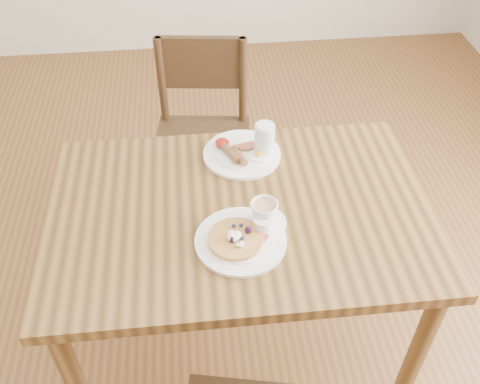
{
  "coord_description": "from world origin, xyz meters",
  "views": [
    {
      "loc": [
        -0.13,
        -1.18,
        1.93
      ],
      "look_at": [
        0.0,
        0.0,
        0.82
      ],
      "focal_mm": 40.0,
      "sensor_mm": 36.0,
      "label": 1
    }
  ],
  "objects_px": {
    "dining_table": "(240,230)",
    "pancake_plate": "(242,238)",
    "breakfast_plate": "(241,153)",
    "water_glass": "(264,140)",
    "chair_far": "(202,131)",
    "teacup_saucer": "(264,215)"
  },
  "relations": [
    {
      "from": "dining_table",
      "to": "pancake_plate",
      "type": "relative_size",
      "value": 4.44
    },
    {
      "from": "breakfast_plate",
      "to": "water_glass",
      "type": "distance_m",
      "value": 0.1
    },
    {
      "from": "chair_far",
      "to": "teacup_saucer",
      "type": "xyz_separation_m",
      "value": [
        0.15,
        -0.84,
        0.3
      ]
    },
    {
      "from": "breakfast_plate",
      "to": "water_glass",
      "type": "xyz_separation_m",
      "value": [
        0.08,
        0.0,
        0.05
      ]
    },
    {
      "from": "teacup_saucer",
      "to": "water_glass",
      "type": "xyz_separation_m",
      "value": [
        0.05,
        0.33,
        0.02
      ]
    },
    {
      "from": "breakfast_plate",
      "to": "dining_table",
      "type": "bearing_deg",
      "value": -96.7
    },
    {
      "from": "dining_table",
      "to": "teacup_saucer",
      "type": "bearing_deg",
      "value": -48.84
    },
    {
      "from": "dining_table",
      "to": "teacup_saucer",
      "type": "relative_size",
      "value": 8.57
    },
    {
      "from": "dining_table",
      "to": "pancake_plate",
      "type": "height_order",
      "value": "pancake_plate"
    },
    {
      "from": "dining_table",
      "to": "breakfast_plate",
      "type": "bearing_deg",
      "value": 83.3
    },
    {
      "from": "dining_table",
      "to": "chair_far",
      "type": "bearing_deg",
      "value": 96.53
    },
    {
      "from": "pancake_plate",
      "to": "water_glass",
      "type": "bearing_deg",
      "value": 72.97
    },
    {
      "from": "dining_table",
      "to": "pancake_plate",
      "type": "bearing_deg",
      "value": -94.02
    },
    {
      "from": "dining_table",
      "to": "breakfast_plate",
      "type": "xyz_separation_m",
      "value": [
        0.03,
        0.26,
        0.11
      ]
    },
    {
      "from": "dining_table",
      "to": "teacup_saucer",
      "type": "distance_m",
      "value": 0.17
    },
    {
      "from": "pancake_plate",
      "to": "breakfast_plate",
      "type": "xyz_separation_m",
      "value": [
        0.04,
        0.4,
        -0.0
      ]
    },
    {
      "from": "pancake_plate",
      "to": "water_glass",
      "type": "relative_size",
      "value": 2.22
    },
    {
      "from": "breakfast_plate",
      "to": "teacup_saucer",
      "type": "height_order",
      "value": "teacup_saucer"
    },
    {
      "from": "chair_far",
      "to": "water_glass",
      "type": "bearing_deg",
      "value": 118.47
    },
    {
      "from": "chair_far",
      "to": "pancake_plate",
      "type": "height_order",
      "value": "chair_far"
    },
    {
      "from": "chair_far",
      "to": "pancake_plate",
      "type": "distance_m",
      "value": 0.94
    },
    {
      "from": "breakfast_plate",
      "to": "teacup_saucer",
      "type": "xyz_separation_m",
      "value": [
        0.03,
        -0.33,
        0.03
      ]
    }
  ]
}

